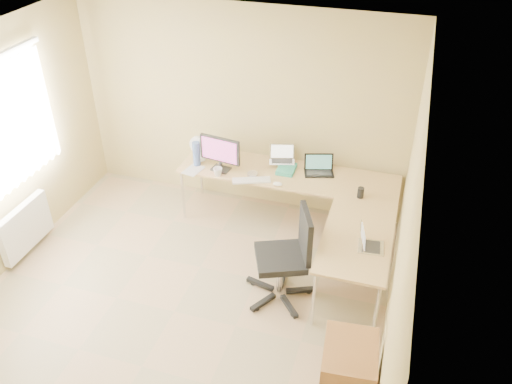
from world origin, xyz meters
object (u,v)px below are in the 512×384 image
(office_chair, at_px, (280,259))
(keyboard, at_px, (251,180))
(desk_return, at_px, (354,265))
(desk_fan, at_px, (201,149))
(laptop_black, at_px, (319,165))
(cabinet, at_px, (347,378))
(desk_main, at_px, (287,198))
(monitor, at_px, (220,154))
(water_bottle, at_px, (196,154))
(laptop_center, at_px, (282,155))
(mug, at_px, (218,172))
(laptop_return, at_px, (372,240))

(office_chair, bearing_deg, keyboard, 99.27)
(desk_return, height_order, office_chair, office_chair)
(desk_fan, distance_m, office_chair, 1.93)
(laptop_black, height_order, desk_fan, desk_fan)
(laptop_black, height_order, cabinet, laptop_black)
(desk_main, relative_size, monitor, 5.13)
(water_bottle, relative_size, cabinet, 0.43)
(cabinet, bearing_deg, office_chair, 122.69)
(keyboard, relative_size, desk_fan, 1.44)
(laptop_center, height_order, mug, laptop_center)
(laptop_center, distance_m, water_bottle, 1.05)
(desk_return, distance_m, mug, 1.95)
(keyboard, relative_size, office_chair, 0.42)
(desk_fan, relative_size, laptop_return, 1.07)
(desk_main, relative_size, laptop_black, 7.60)
(laptop_black, distance_m, cabinet, 2.69)
(mug, relative_size, cabinet, 0.15)
(water_bottle, bearing_deg, monitor, -3.16)
(monitor, bearing_deg, desk_fan, 163.09)
(mug, height_order, office_chair, office_chair)
(office_chair, relative_size, cabinet, 1.46)
(water_bottle, relative_size, laptop_return, 1.07)
(desk_fan, bearing_deg, monitor, -16.81)
(monitor, xyz_separation_m, water_bottle, (-0.32, 0.02, -0.06))
(monitor, height_order, laptop_return, monitor)
(water_bottle, xyz_separation_m, desk_fan, (0.00, 0.14, -0.00))
(laptop_return, relative_size, office_chair, 0.27)
(monitor, distance_m, laptop_return, 2.16)
(desk_fan, bearing_deg, laptop_center, 18.69)
(mug, distance_m, water_bottle, 0.39)
(laptop_center, bearing_deg, monitor, -170.57)
(monitor, distance_m, keyboard, 0.51)
(desk_main, height_order, desk_return, same)
(desk_fan, bearing_deg, keyboard, -12.47)
(office_chair, bearing_deg, laptop_return, -11.91)
(desk_main, xyz_separation_m, monitor, (-0.81, -0.16, 0.59))
(desk_return, distance_m, office_chair, 0.79)
(laptop_black, relative_size, water_bottle, 1.11)
(desk_main, height_order, cabinet, desk_main)
(keyboard, relative_size, water_bottle, 1.43)
(monitor, xyz_separation_m, laptop_center, (0.68, 0.33, -0.07))
(desk_main, bearing_deg, cabinet, -65.08)
(monitor, bearing_deg, office_chair, -38.17)
(desk_return, height_order, laptop_center, laptop_center)
(monitor, distance_m, water_bottle, 0.33)
(keyboard, bearing_deg, desk_return, -49.00)
(desk_return, relative_size, cabinet, 1.77)
(mug, distance_m, office_chair, 1.47)
(desk_return, xyz_separation_m, laptop_center, (-1.10, 1.17, 0.51))
(keyboard, distance_m, cabinet, 2.62)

